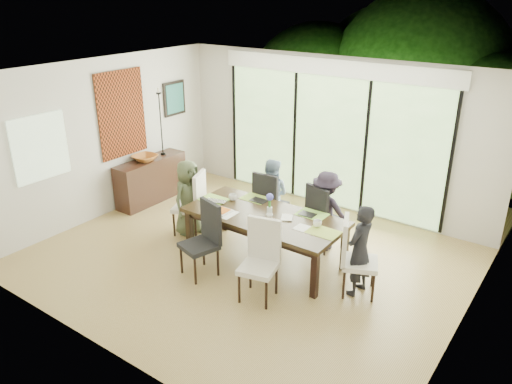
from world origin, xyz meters
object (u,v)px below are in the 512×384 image
Objects in this scene: chair_left_end at (188,203)px; chair_near_left at (199,241)px; sideboard at (151,180)px; table_top at (265,217)px; person_far_left at (271,196)px; bowl at (145,158)px; cup_b at (269,217)px; person_left_end at (189,198)px; cup_a at (233,197)px; vase at (270,211)px; laptop at (215,202)px; cup_c at (317,224)px; chair_far_right at (326,216)px; chair_right_end at (361,257)px; chair_near_right at (258,262)px; person_right_end at (360,250)px; person_far_right at (326,211)px; chair_far_left at (271,201)px.

chair_near_left is (1.00, -0.87, 0.00)m from chair_left_end.
chair_left_end is 1.59m from sideboard.
table_top is 3.04m from sideboard.
person_far_left reaches higher than chair_near_left.
cup_b is at bearing -10.60° from bowl.
person_left_end is 10.40× the size of cup_a.
vase is 0.91m from laptop.
laptop is 3.30× the size of cup_b.
laptop is at bearing -173.09° from cup_c.
chair_far_right is 0.85× the size of person_left_end.
bowl is (-3.02, 0.43, 0.09)m from vase.
chair_right_end is 1.33m from chair_near_right.
laptop is 1.66m from cup_c.
person_right_end is (-0.02, -0.00, 0.09)m from chair_right_end.
chair_left_end is 1.33m from chair_near_left.
person_far_right is 3.91× the size of laptop.
chair_left_end is 11.00× the size of cup_b.
person_right_end reaches higher than chair_near_left.
chair_far_left is 2.46× the size of bowl.
bowl is at bearing 23.26° from chair_far_right.
chair_near_right is at bearing -21.31° from bowl.
table_top is 2.18× the size of chair_right_end.
person_right_end is at bearing 154.90° from chair_far_right.
cup_a is at bearing 117.65° from chair_near_left.
laptop is 0.29m from cup_a.
cup_a is at bearing 44.46° from laptop.
chair_left_end is 2.46× the size of bowl.
person_left_end is 0.86× the size of sideboard.
chair_far_left is at bearing 17.33° from chair_far_right.
person_far_right is (-0.95, 0.83, 0.09)m from chair_right_end.
chair_far_left is 0.78m from cup_a.
person_far_left is 10.40× the size of cup_a.
chair_near_left is 2.16m from person_right_end.
chair_far_right is at bearing 108.43° from cup_c.
chair_near_left reaches higher than cup_c.
cup_b is at bearing -56.31° from vase.
person_far_right is at bearing 5.61° from bowl.
chair_near_left is at bearing -80.13° from laptop.
person_left_end is 1.54m from vase.
chair_left_end reaches higher than sideboard.
sideboard is (-3.52, -0.27, -0.12)m from chair_far_right.
sideboard is (-3.52, -0.25, -0.22)m from person_far_right.
chair_near_right is 1.59m from cup_a.
chair_far_left is at bearing -50.64° from person_left_end.
chair_left_end is 3.33× the size of laptop.
person_left_end is 1.64m from cup_b.
sideboard is at bearing -9.15° from person_far_left.
sideboard is at bearing 166.09° from chair_near_left.
chair_far_right is at bearing -95.26° from person_far_right.
person_far_right reaches higher than cup_b.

